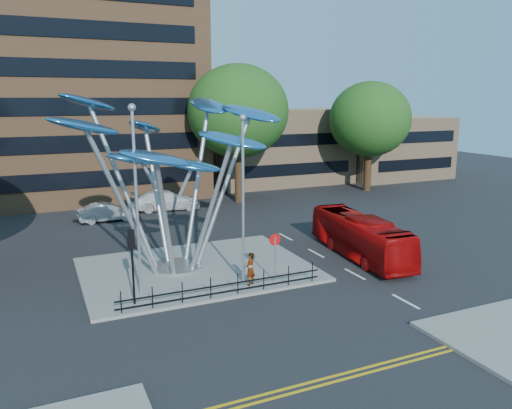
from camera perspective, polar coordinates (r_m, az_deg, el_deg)
name	(u,v)px	position (r m, az deg, el deg)	size (l,w,h in m)	color
ground	(259,309)	(22.61, 0.37, -11.86)	(120.00, 120.00, 0.00)	black
traffic_island	(197,269)	(27.49, -6.79, -7.34)	(12.00, 9.00, 0.15)	slate
double_yellow_near	(333,376)	(17.94, 8.81, -18.83)	(40.00, 0.12, 0.01)	gold
double_yellow_far	(338,381)	(17.72, 9.36, -19.26)	(40.00, 0.12, 0.01)	gold
brick_tower	(53,32)	(51.20, -22.19, 17.76)	(25.00, 15.00, 30.00)	#8B5D3C
low_building_near	(279,146)	(54.89, 2.60, 6.66)	(15.00, 8.00, 8.00)	tan
low_building_far	(393,147)	(60.92, 15.39, 6.31)	(12.00, 8.00, 7.00)	tan
tree_right	(238,111)	(44.06, -2.05, 10.59)	(8.80, 8.80, 12.11)	black
tree_far	(370,119)	(51.03, 12.88, 9.46)	(8.00, 8.00, 10.81)	black
leaf_sculpture	(170,143)	(26.40, -9.83, 6.90)	(12.72, 9.54, 9.51)	#9EA0A5
street_lamp_left	(136,185)	(22.99, -13.58, 2.18)	(0.36, 0.36, 8.80)	#9EA0A5
street_lamp_right	(243,185)	(23.97, -1.50, 2.27)	(0.36, 0.36, 8.30)	#9EA0A5
traffic_light_island	(132,251)	(22.57, -14.00, -5.19)	(0.28, 0.18, 3.42)	black
no_entry_sign_island	(275,249)	(24.91, 2.17, -5.11)	(0.60, 0.10, 2.45)	#9EA0A5
pedestrian_railing_front	(225,288)	(23.50, -3.62, -9.47)	(10.00, 0.06, 1.00)	black
red_bus	(360,236)	(29.89, 11.80, -3.59)	(2.07, 8.86, 2.47)	#9D0707
pedestrian	(250,269)	(24.62, -0.65, -7.37)	(0.60, 0.40, 1.66)	gray
parked_car_mid	(107,212)	(39.44, -16.67, -0.84)	(1.49, 4.27, 1.41)	#ACB0B4
parked_car_right	(166,200)	(42.30, -10.22, 0.48)	(2.27, 5.59, 1.62)	silver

